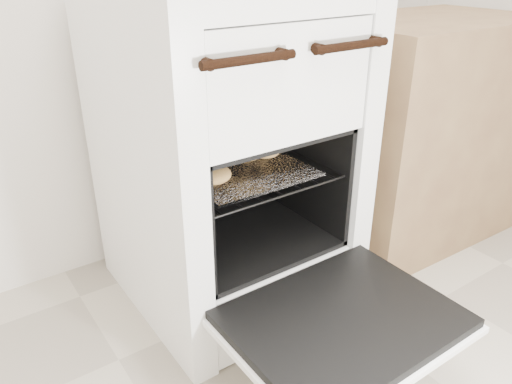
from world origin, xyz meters
The scene contains 6 objects.
stove centered at (0.11, 1.15, 0.47)m, with size 0.62×0.69×0.96m.
oven_door centered at (0.11, 0.63, 0.21)m, with size 0.56×0.44×0.04m.
oven_rack centered at (0.11, 1.08, 0.45)m, with size 0.45×0.44×0.01m.
foil_sheet centered at (0.11, 1.06, 0.46)m, with size 0.35×0.31×0.01m, color silver.
baked_rolls centered at (0.11, 1.08, 0.49)m, with size 0.35×0.21×0.04m.
counter centered at (0.94, 1.11, 0.41)m, with size 0.82×0.55×0.82m, color brown.
Camera 1 is at (-0.62, -0.04, 1.03)m, focal length 35.00 mm.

